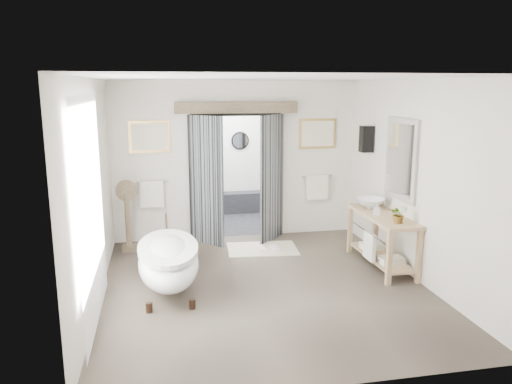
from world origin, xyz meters
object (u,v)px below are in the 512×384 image
Objects in this scene: clawfoot_tub at (168,261)px; rug at (262,249)px; vanity at (381,236)px; basin at (370,203)px.

clawfoot_tub is 2.27m from rug.
clawfoot_tub reaches higher than vanity.
basin is at bearing 92.78° from vanity.
rug is at bearing 42.73° from clawfoot_tub.
clawfoot_tub reaches higher than rug.
rug is 2.51× the size of basin.
rug is (-1.64, 1.20, -0.50)m from vanity.
vanity is at bearing 5.41° from clawfoot_tub.
vanity is 3.34× the size of basin.
basin reaches higher than rug.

